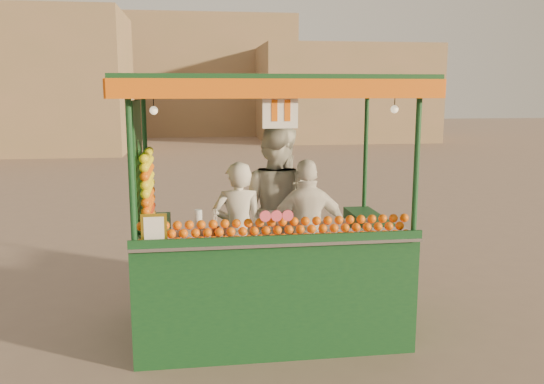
{
  "coord_description": "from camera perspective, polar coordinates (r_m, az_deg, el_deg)",
  "views": [
    {
      "loc": [
        -1.2,
        -6.18,
        2.67
      ],
      "look_at": [
        -0.34,
        -0.17,
        1.57
      ],
      "focal_mm": 37.13,
      "sensor_mm": 36.0,
      "label": 1
    }
  ],
  "objects": [
    {
      "name": "vendor_middle",
      "position": [
        6.58,
        0.33,
        -1.68
      ],
      "size": [
        1.2,
        1.13,
        1.96
      ],
      "rotation": [
        0.0,
        0.0,
        2.6
      ],
      "color": "beige",
      "rests_on": "ground"
    },
    {
      "name": "ground",
      "position": [
        6.84,
        2.69,
        -12.75
      ],
      "size": [
        90.0,
        90.0,
        0.0
      ],
      "primitive_type": "plane",
      "color": "#756054",
      "rests_on": "ground"
    },
    {
      "name": "building_right",
      "position": [
        31.27,
        7.2,
        9.88
      ],
      "size": [
        9.0,
        6.0,
        5.0
      ],
      "primitive_type": "cube",
      "color": "#906D52",
      "rests_on": "ground"
    },
    {
      "name": "vendor_left",
      "position": [
        6.31,
        -3.42,
        -4.02
      ],
      "size": [
        0.6,
        0.41,
        1.58
      ],
      "rotation": [
        0.0,
        0.0,
        3.08
      ],
      "color": "beige",
      "rests_on": "ground"
    },
    {
      "name": "building_left",
      "position": [
        27.32,
        -25.11,
        10.01
      ],
      "size": [
        10.0,
        6.0,
        6.0
      ],
      "primitive_type": "cube",
      "color": "#906D52",
      "rests_on": "ground"
    },
    {
      "name": "building_center",
      "position": [
        36.2,
        -9.57,
        11.45
      ],
      "size": [
        14.0,
        7.0,
        7.0
      ],
      "primitive_type": "cube",
      "color": "#906D52",
      "rests_on": "ground"
    },
    {
      "name": "vendor_right",
      "position": [
        6.31,
        3.65,
        -3.91
      ],
      "size": [
        0.95,
        0.43,
        1.6
      ],
      "rotation": [
        0.0,
        0.0,
        3.18
      ],
      "color": "white",
      "rests_on": "ground"
    },
    {
      "name": "juice_cart",
      "position": [
        6.19,
        -1.02,
        -6.24
      ],
      "size": [
        3.1,
        2.01,
        2.82
      ],
      "color": "#0F371B",
      "rests_on": "ground"
    }
  ]
}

